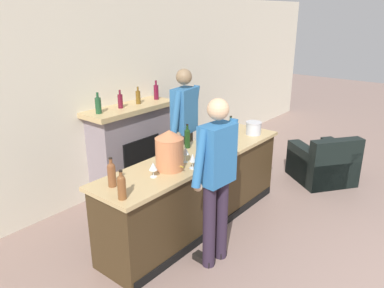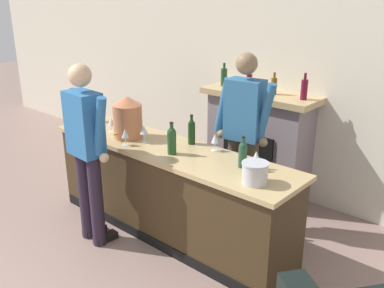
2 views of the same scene
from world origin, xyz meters
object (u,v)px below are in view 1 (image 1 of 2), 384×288
(armchair_black, at_px, (324,165))
(wine_glass_mid_counter, at_px, (193,158))
(ice_bucket_steel, at_px, (254,128))
(wine_bottle_cabernet_heavy, at_px, (211,141))
(wine_bottle_burgundy_dark, at_px, (187,137))
(wine_bottle_chardonnay_pale, at_px, (231,127))
(wine_bottle_port_short, at_px, (112,173))
(wine_glass_front_right, at_px, (153,167))
(wine_glass_front_left, at_px, (202,133))
(fireplace_stone, at_px, (131,148))
(person_bartender, at_px, (185,129))
(wine_glass_by_dispenser, at_px, (235,125))
(wine_glass_near_bucket, at_px, (186,151))
(person_customer, at_px, (216,177))
(wine_bottle_riesling_slim, at_px, (122,186))
(copper_dispenser, at_px, (170,150))

(armchair_black, relative_size, wine_glass_mid_counter, 6.73)
(ice_bucket_steel, distance_m, wine_bottle_cabernet_heavy, 0.94)
(wine_bottle_burgundy_dark, bearing_deg, wine_bottle_chardonnay_pale, -12.04)
(wine_bottle_port_short, bearing_deg, wine_glass_front_right, -21.31)
(wine_glass_front_right, bearing_deg, wine_glass_mid_counter, -21.80)
(wine_bottle_cabernet_heavy, height_order, wine_glass_front_left, wine_bottle_cabernet_heavy)
(fireplace_stone, xyz_separation_m, person_bartender, (0.30, -0.77, 0.37))
(wine_bottle_port_short, distance_m, wine_glass_front_left, 1.59)
(wine_glass_by_dispenser, relative_size, wine_glass_front_left, 1.04)
(person_bartender, relative_size, wine_glass_near_bucket, 10.14)
(wine_bottle_burgundy_dark, height_order, wine_glass_by_dispenser, wine_bottle_burgundy_dark)
(wine_glass_front_right, bearing_deg, armchair_black, -13.07)
(ice_bucket_steel, relative_size, wine_bottle_cabernet_heavy, 0.70)
(person_customer, distance_m, wine_glass_front_right, 0.64)
(wine_bottle_burgundy_dark, bearing_deg, person_bartender, 43.92)
(wine_bottle_burgundy_dark, relative_size, wine_bottle_riesling_slim, 1.08)
(person_customer, relative_size, wine_bottle_port_short, 6.00)
(armchair_black, distance_m, wine_bottle_burgundy_dark, 2.49)
(fireplace_stone, bearing_deg, wine_glass_front_left, -78.65)
(copper_dispenser, distance_m, wine_bottle_burgundy_dark, 0.69)
(wine_glass_front_right, bearing_deg, wine_bottle_cabernet_heavy, -2.26)
(wine_bottle_chardonnay_pale, xyz_separation_m, wine_bottle_cabernet_heavy, (-0.68, -0.17, 0.02))
(wine_bottle_cabernet_heavy, relative_size, wine_bottle_riesling_slim, 1.11)
(wine_glass_by_dispenser, height_order, wine_glass_front_left, wine_glass_by_dispenser)
(wine_bottle_burgundy_dark, height_order, wine_bottle_port_short, wine_bottle_burgundy_dark)
(wine_glass_by_dispenser, bearing_deg, ice_bucket_steel, -58.40)
(wine_bottle_cabernet_heavy, relative_size, wine_bottle_port_short, 1.05)
(person_bartender, distance_m, wine_bottle_burgundy_dark, 0.52)
(copper_dispenser, height_order, wine_bottle_riesling_slim, copper_dispenser)
(wine_glass_front_right, height_order, wine_glass_near_bucket, wine_glass_near_bucket)
(ice_bucket_steel, xyz_separation_m, wine_glass_mid_counter, (-1.45, -0.10, 0.03))
(wine_bottle_chardonnay_pale, xyz_separation_m, wine_glass_by_dispenser, (0.13, 0.01, -0.00))
(ice_bucket_steel, distance_m, wine_glass_by_dispenser, 0.26)
(person_customer, xyz_separation_m, ice_bucket_steel, (1.55, 0.48, 0.04))
(person_bartender, xyz_separation_m, wine_glass_front_right, (-1.26, -0.65, 0.03))
(armchair_black, height_order, wine_bottle_port_short, wine_bottle_port_short)
(copper_dispenser, height_order, wine_bottle_port_short, copper_dispenser)
(person_customer, xyz_separation_m, copper_dispenser, (-0.06, 0.56, 0.17))
(wine_bottle_port_short, xyz_separation_m, wine_glass_near_bucket, (0.91, -0.16, -0.00))
(copper_dispenser, distance_m, wine_glass_front_right, 0.28)
(person_customer, xyz_separation_m, wine_glass_by_dispenser, (1.42, 0.70, 0.07))
(wine_bottle_cabernet_heavy, bearing_deg, person_customer, -139.74)
(wine_bottle_cabernet_heavy, distance_m, wine_glass_front_right, 0.93)
(fireplace_stone, xyz_separation_m, armchair_black, (2.06, -2.12, -0.39))
(wine_glass_near_bucket, bearing_deg, wine_glass_mid_counter, -116.15)
(copper_dispenser, relative_size, wine_bottle_cabernet_heavy, 1.40)
(armchair_black, bearing_deg, person_bartender, 142.49)
(person_customer, distance_m, copper_dispenser, 0.59)
(person_bartender, distance_m, wine_glass_mid_counter, 1.17)
(copper_dispenser, bearing_deg, ice_bucket_steel, -2.83)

